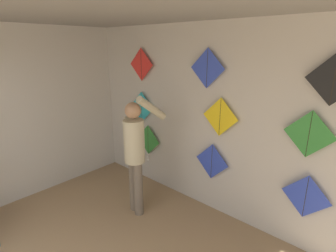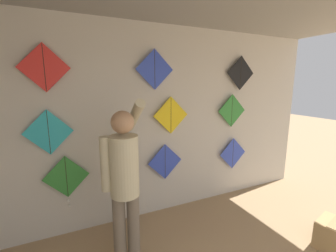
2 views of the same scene
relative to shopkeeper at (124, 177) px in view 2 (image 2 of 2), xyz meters
name	(u,v)px [view 2 (image 2 of 2)]	position (x,y,z in m)	size (l,w,h in m)	color
back_panel	(158,123)	(0.74, 0.88, 0.36)	(5.69, 0.06, 2.80)	beige
shopkeeper	(124,177)	(0.00, 0.00, 0.00)	(0.46, 0.60, 1.85)	#726656
cardboard_box	(334,235)	(2.37, -0.80, -0.87)	(0.48, 0.44, 0.34)	tan
kite_0	(67,179)	(-0.56, 0.79, -0.24)	(0.55, 0.04, 0.69)	#338C38
kite_1	(165,162)	(0.81, 0.79, -0.22)	(0.55, 0.01, 0.55)	blue
kite_2	(233,153)	(2.12, 0.79, -0.27)	(0.55, 0.01, 0.55)	blue
kite_3	(49,132)	(-0.70, 0.79, 0.38)	(0.55, 0.01, 0.55)	#28B2C6
kite_4	(171,115)	(0.91, 0.79, 0.48)	(0.55, 0.01, 0.55)	yellow
kite_5	(232,111)	(2.04, 0.79, 0.49)	(0.55, 0.01, 0.55)	#338C38
kite_6	(44,68)	(-0.68, 0.79, 1.13)	(0.55, 0.01, 0.55)	red
kite_7	(155,69)	(0.66, 0.79, 1.14)	(0.55, 0.01, 0.55)	blue
kite_8	(241,73)	(2.19, 0.79, 1.11)	(0.55, 0.01, 0.55)	black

